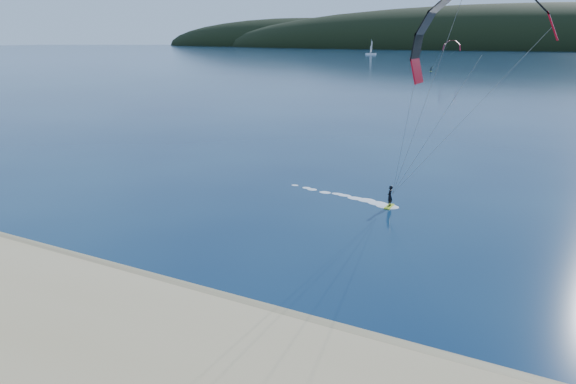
{
  "coord_description": "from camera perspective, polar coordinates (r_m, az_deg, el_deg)",
  "views": [
    {
      "loc": [
        16.28,
        -15.05,
        13.62
      ],
      "look_at": [
        3.17,
        10.0,
        5.0
      ],
      "focal_mm": 31.64,
      "sensor_mm": 36.0,
      "label": 1
    }
  ],
  "objects": [
    {
      "name": "ground",
      "position": [
        26.02,
        -17.28,
        -15.47
      ],
      "size": [
        1800.0,
        1800.0,
        0.0
      ],
      "primitive_type": "plane",
      "color": "#081C3D",
      "rests_on": "ground"
    },
    {
      "name": "wet_sand",
      "position": [
        28.83,
        -10.94,
        -11.46
      ],
      "size": [
        220.0,
        2.5,
        0.1
      ],
      "color": "#87704E",
      "rests_on": "ground"
    },
    {
      "name": "headland",
      "position": [
        760.61,
        27.32,
        14.13
      ],
      "size": [
        1200.0,
        310.0,
        140.0
      ],
      "color": "black",
      "rests_on": "ground"
    },
    {
      "name": "kitesurfer_near",
      "position": [
        34.07,
        20.37,
        13.59
      ],
      "size": [
        22.08,
        9.19,
        16.22
      ],
      "color": "#C6EC1B",
      "rests_on": "ground"
    },
    {
      "name": "kitesurfer_far",
      "position": [
        220.56,
        17.86,
        15.01
      ],
      "size": [
        12.41,
        6.48,
        12.35
      ],
      "color": "#C6EC1B",
      "rests_on": "ground"
    },
    {
      "name": "sailboat",
      "position": [
        439.64,
        9.29,
        15.1
      ],
      "size": [
        8.93,
        5.66,
        12.55
      ],
      "color": "white",
      "rests_on": "ground"
    }
  ]
}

